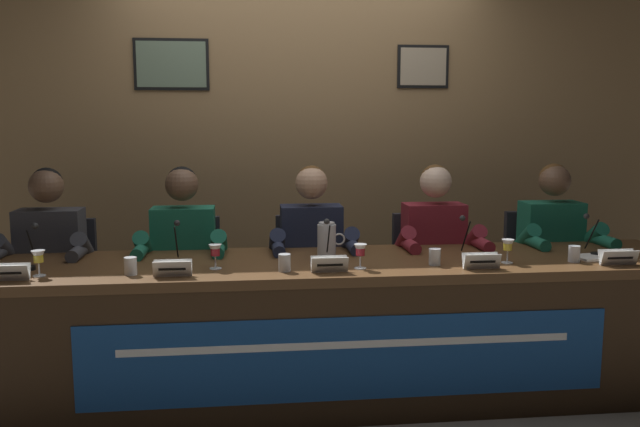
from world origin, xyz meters
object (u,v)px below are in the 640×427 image
(microphone_left, at_px, (176,250))
(water_cup_center, at_px, (285,264))
(microphone_right, at_px, (467,244))
(microphone_far_right, at_px, (593,241))
(nameplate_left, at_px, (172,268))
(nameplate_center, at_px, (329,264))
(water_pitcher_central, at_px, (327,240))
(conference_table, at_px, (323,309))
(juice_glass_right, at_px, (508,247))
(nameplate_right, at_px, (481,261))
(juice_glass_left, at_px, (215,252))
(chair_right, at_px, (427,288))
(juice_glass_far_left, at_px, (38,258))
(panelist_center, at_px, (313,254))
(panelist_far_left, at_px, (47,260))
(chair_left, at_px, (187,295))
(panelist_right, at_px, (437,251))
(chair_far_right, at_px, (540,284))
(chair_far_left, at_px, (60,298))
(water_cup_left, at_px, (131,267))
(microphone_center, at_px, (329,248))
(nameplate_far_right, at_px, (618,257))
(panelist_far_right, at_px, (556,248))
(chair_center, at_px, (309,291))
(nameplate_far_left, at_px, (8,272))
(juice_glass_center, at_px, (360,252))
(microphone_far_left, at_px, (31,254))
(water_cup_far_right, at_px, (574,255))
(document_stack_far_right, at_px, (595,257))
(panelist_left, at_px, (183,257))
(water_cup_right, at_px, (435,258))

(microphone_left, relative_size, water_cup_center, 2.54)
(microphone_right, relative_size, microphone_far_right, 1.00)
(nameplate_left, bearing_deg, nameplate_center, 0.35)
(nameplate_left, distance_m, water_pitcher_central, 0.85)
(conference_table, relative_size, juice_glass_right, 32.51)
(water_cup_center, bearing_deg, nameplate_right, -3.54)
(juice_glass_left, relative_size, chair_right, 0.14)
(microphone_right, bearing_deg, juice_glass_far_left, -174.96)
(water_pitcher_central, bearing_deg, microphone_right, -5.86)
(juice_glass_far_left, height_order, nameplate_left, juice_glass_far_left)
(microphone_left, height_order, panelist_center, panelist_center)
(panelist_far_left, xyz_separation_m, juice_glass_right, (2.45, -0.55, 0.13))
(chair_left, relative_size, juice_glass_right, 7.17)
(panelist_right, relative_size, chair_far_right, 1.37)
(chair_far_left, xyz_separation_m, panelist_center, (1.49, -0.20, 0.28))
(water_cup_left, relative_size, microphone_far_right, 0.39)
(conference_table, distance_m, nameplate_right, 0.83)
(chair_far_right, bearing_deg, chair_right, 180.00)
(microphone_center, distance_m, nameplate_far_right, 1.48)
(water_cup_center, xyz_separation_m, microphone_right, (0.99, 0.22, 0.04))
(conference_table, xyz_separation_m, panelist_far_right, (1.49, 0.50, 0.19))
(water_cup_left, distance_m, microphone_left, 0.29)
(chair_center, xyz_separation_m, panelist_right, (0.75, -0.20, 0.28))
(conference_table, distance_m, nameplate_left, 0.80)
(nameplate_far_left, distance_m, juice_glass_center, 1.66)
(chair_center, distance_m, microphone_right, 1.06)
(chair_far_left, xyz_separation_m, microphone_far_left, (0.04, -0.59, 0.39))
(panelist_far_left, height_order, panelist_center, same)
(microphone_far_left, height_order, microphone_right, same)
(nameplate_center, distance_m, panelist_right, 0.98)
(juice_glass_far_left, relative_size, panelist_right, 0.10)
(panelist_far_right, bearing_deg, panelist_center, 180.00)
(juice_glass_far_left, xyz_separation_m, panelist_center, (1.36, 0.58, -0.13))
(microphone_center, relative_size, panelist_far_right, 0.18)
(chair_left, xyz_separation_m, microphone_far_right, (2.25, -0.59, 0.39))
(microphone_far_left, distance_m, microphone_far_right, 2.95)
(juice_glass_center, xyz_separation_m, juice_glass_right, (0.78, 0.04, 0.00))
(juice_glass_far_left, xyz_separation_m, nameplate_center, (1.38, -0.08, -0.05))
(conference_table, bearing_deg, chair_right, 43.07)
(microphone_far_left, distance_m, nameplate_right, 2.24)
(nameplate_left, distance_m, water_cup_far_right, 2.05)
(chair_center, xyz_separation_m, microphone_far_right, (1.50, -0.59, 0.39))
(microphone_far_left, distance_m, juice_glass_center, 1.64)
(chair_right, bearing_deg, document_stack_far_right, -43.41)
(water_cup_center, relative_size, microphone_right, 0.39)
(panelist_left, relative_size, juice_glass_right, 9.81)
(panelist_far_left, xyz_separation_m, water_cup_center, (1.29, -0.60, 0.08))
(nameplate_left, bearing_deg, juice_glass_right, 3.70)
(nameplate_center, bearing_deg, water_cup_right, 10.29)
(water_cup_right, bearing_deg, water_cup_far_right, -0.50)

